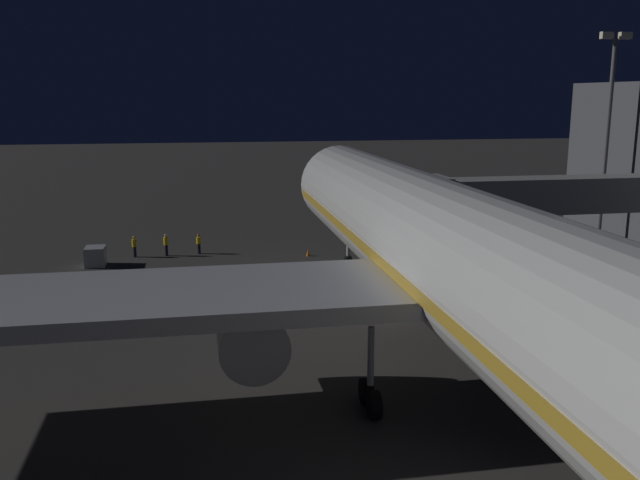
# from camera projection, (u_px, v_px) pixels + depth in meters

# --- Properties ---
(ground_plane) EXTENTS (320.00, 320.00, 0.00)m
(ground_plane) POSITION_uv_depth(u_px,v_px,m) (386.00, 315.00, 41.21)
(ground_plane) COLOR #383533
(airliner_at_gate) EXTENTS (54.84, 61.67, 19.91)m
(airliner_at_gate) POSITION_uv_depth(u_px,v_px,m) (475.00, 271.00, 27.57)
(airliner_at_gate) COLOR silver
(airliner_at_gate) RESTS_ON ground_plane
(jet_bridge) EXTENTS (22.94, 3.40, 7.75)m
(jet_bridge) POSITION_uv_depth(u_px,v_px,m) (533.00, 196.00, 47.61)
(jet_bridge) COLOR #9E9E99
(jet_bridge) RESTS_ON ground_plane
(apron_floodlight_mast) EXTENTS (2.90, 0.50, 18.61)m
(apron_floodlight_mast) POSITION_uv_depth(u_px,v_px,m) (608.00, 123.00, 60.61)
(apron_floodlight_mast) COLOR #59595E
(apron_floodlight_mast) RESTS_ON ground_plane
(baggage_container_far_row) EXTENTS (1.50, 1.83, 1.53)m
(baggage_container_far_row) POSITION_uv_depth(u_px,v_px,m) (95.00, 256.00, 53.02)
(baggage_container_far_row) COLOR #B7BABF
(baggage_container_far_row) RESTS_ON ground_plane
(ground_crew_near_nose_gear) EXTENTS (0.40, 0.40, 1.79)m
(ground_crew_near_nose_gear) POSITION_uv_depth(u_px,v_px,m) (134.00, 245.00, 55.88)
(ground_crew_near_nose_gear) COLOR black
(ground_crew_near_nose_gear) RESTS_ON ground_plane
(ground_crew_by_belt_loader) EXTENTS (0.40, 0.40, 1.87)m
(ground_crew_by_belt_loader) POSITION_uv_depth(u_px,v_px,m) (166.00, 244.00, 56.30)
(ground_crew_by_belt_loader) COLOR black
(ground_crew_by_belt_loader) RESTS_ON ground_plane
(ground_crew_by_tug) EXTENTS (0.40, 0.40, 1.71)m
(ground_crew_by_tug) POSITION_uv_depth(u_px,v_px,m) (199.00, 243.00, 57.08)
(ground_crew_by_tug) COLOR black
(ground_crew_by_tug) RESTS_ON ground_plane
(traffic_cone_nose_port) EXTENTS (0.36, 0.36, 0.55)m
(traffic_cone_nose_port) POSITION_uv_depth(u_px,v_px,m) (359.00, 251.00, 57.19)
(traffic_cone_nose_port) COLOR orange
(traffic_cone_nose_port) RESTS_ON ground_plane
(traffic_cone_nose_starboard) EXTENTS (0.36, 0.36, 0.55)m
(traffic_cone_nose_starboard) POSITION_uv_depth(u_px,v_px,m) (308.00, 253.00, 56.43)
(traffic_cone_nose_starboard) COLOR orange
(traffic_cone_nose_starboard) RESTS_ON ground_plane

